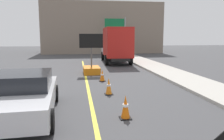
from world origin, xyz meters
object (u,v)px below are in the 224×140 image
object	(u,v)px
pickup_car	(22,95)
box_truck	(116,44)
traffic_cone_far_lane	(109,86)
traffic_cone_curbside	(102,75)
highway_guide_sign	(119,29)
traffic_cone_mid_lane	(125,107)
arrow_board_trailer	(91,66)

from	to	relation	value
pickup_car	box_truck	bearing A→B (deg)	68.99
traffic_cone_far_lane	traffic_cone_curbside	size ratio (longest dim) A/B	1.08
box_truck	highway_guide_sign	world-z (taller)	highway_guide_sign
box_truck	pickup_car	size ratio (longest dim) A/B	1.46
box_truck	pickup_car	distance (m)	15.14
traffic_cone_mid_lane	traffic_cone_curbside	distance (m)	6.02
traffic_cone_curbside	traffic_cone_mid_lane	bearing A→B (deg)	-89.24
arrow_board_trailer	traffic_cone_curbside	world-z (taller)	arrow_board_trailer
arrow_board_trailer	traffic_cone_mid_lane	bearing A→B (deg)	-86.67
traffic_cone_mid_lane	highway_guide_sign	bearing A→B (deg)	80.16
traffic_cone_mid_lane	traffic_cone_far_lane	distance (m)	3.01
arrow_board_trailer	traffic_cone_mid_lane	size ratio (longest dim) A/B	3.62
traffic_cone_mid_lane	traffic_cone_far_lane	world-z (taller)	traffic_cone_mid_lane
highway_guide_sign	traffic_cone_mid_lane	world-z (taller)	highway_guide_sign
traffic_cone_mid_lane	traffic_cone_curbside	bearing A→B (deg)	90.76
arrow_board_trailer	pickup_car	world-z (taller)	arrow_board_trailer
traffic_cone_far_lane	traffic_cone_mid_lane	bearing A→B (deg)	-87.83
pickup_car	traffic_cone_far_lane	xyz separation A→B (m)	(3.11, 2.26, -0.34)
arrow_board_trailer	traffic_cone_mid_lane	world-z (taller)	arrow_board_trailer
arrow_board_trailer	traffic_cone_far_lane	xyz separation A→B (m)	(0.40, -5.86, -0.12)
arrow_board_trailer	highway_guide_sign	size ratio (longest dim) A/B	0.54
traffic_cone_mid_lane	traffic_cone_curbside	xyz separation A→B (m)	(-0.08, 6.02, -0.03)
box_truck	traffic_cone_mid_lane	xyz separation A→B (m)	(-2.19, -14.86, -1.42)
box_truck	highway_guide_sign	xyz separation A→B (m)	(1.84, 8.40, 1.63)
highway_guide_sign	traffic_cone_far_lane	size ratio (longest dim) A/B	6.81
pickup_car	traffic_cone_curbside	bearing A→B (deg)	59.16
highway_guide_sign	traffic_cone_mid_lane	xyz separation A→B (m)	(-4.03, -23.25, -3.06)
highway_guide_sign	traffic_cone_curbside	world-z (taller)	highway_guide_sign
highway_guide_sign	traffic_cone_mid_lane	size ratio (longest dim) A/B	6.69
pickup_car	highway_guide_sign	world-z (taller)	highway_guide_sign
box_truck	traffic_cone_curbside	size ratio (longest dim) A/B	9.97
box_truck	traffic_cone_far_lane	size ratio (longest dim) A/B	9.22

